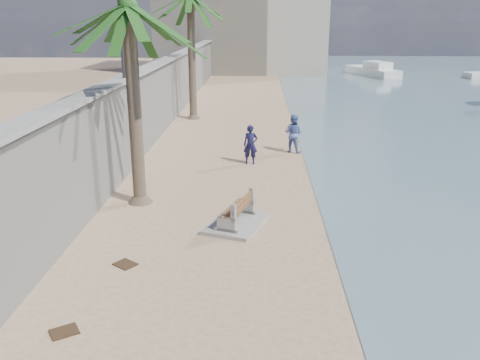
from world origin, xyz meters
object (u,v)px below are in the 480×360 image
object	(u,v)px
bench_far	(236,213)
yacht_far	(372,72)
palm_mid	(128,9)
person_a	(251,142)
person_b	(293,131)

from	to	relation	value
bench_far	yacht_far	distance (m)	42.41
palm_mid	person_a	distance (m)	7.83
palm_mid	yacht_far	bearing A→B (deg)	68.02
bench_far	palm_mid	size ratio (longest dim) A/B	0.34
palm_mid	yacht_far	xyz separation A→B (m)	(15.63, 38.74, -5.70)
bench_far	person_b	distance (m)	8.87
bench_far	person_b	xyz separation A→B (m)	(2.17, 8.59, 0.57)
person_b	yacht_far	size ratio (longest dim) A/B	0.25
person_a	person_b	world-z (taller)	person_b
person_a	yacht_far	bearing A→B (deg)	66.68
palm_mid	yacht_far	distance (m)	42.16
bench_far	person_a	bearing A→B (deg)	87.43
bench_far	yacht_far	bearing A→B (deg)	73.02
bench_far	person_b	size ratio (longest dim) A/B	1.26
bench_far	yacht_far	xyz separation A→B (m)	(12.39, 40.56, -0.03)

